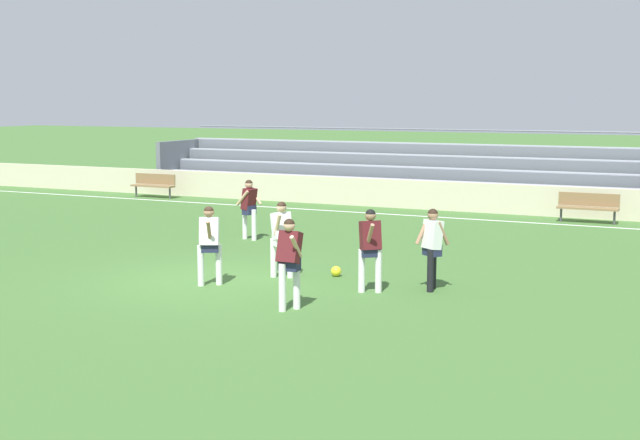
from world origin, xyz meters
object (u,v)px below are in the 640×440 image
soccer_ball (336,271)px  player_white_dropping_back (209,239)px  player_dark_challenging (289,256)px  player_dark_pressing_high (249,204)px  player_dark_overlapping (370,243)px  bench_near_wall_gap (154,183)px  player_white_wide_left (432,242)px  bleacher_stand (390,170)px  bench_centre_sideline (588,205)px  player_white_trailing_run (282,233)px

soccer_ball → player_white_dropping_back: bearing=-136.2°
player_dark_challenging → player_dark_pressing_high: bearing=124.9°
player_dark_overlapping → player_white_dropping_back: bearing=-166.3°
bench_near_wall_gap → player_dark_overlapping: size_ratio=1.10×
bench_near_wall_gap → soccer_ball: 16.13m
player_white_wide_left → soccer_ball: bearing=169.8°
bleacher_stand → player_dark_overlapping: bleacher_stand is taller
player_dark_pressing_high → player_white_dropping_back: size_ratio=1.00×
bleacher_stand → player_dark_pressing_high: (-0.17, -10.35, -0.15)m
bench_centre_sideline → player_white_dropping_back: bearing=-114.7°
bench_centre_sideline → player_white_trailing_run: (-4.72, -11.06, 0.40)m
bench_near_wall_gap → player_white_wide_left: player_white_wide_left is taller
player_white_dropping_back → bench_near_wall_gap: bearing=129.8°
bench_near_wall_gap → player_white_trailing_run: (11.26, -11.06, 0.40)m
player_dark_overlapping → player_dark_pressing_high: size_ratio=1.01×
bench_near_wall_gap → player_dark_pressing_high: 10.86m
bench_near_wall_gap → player_dark_overlapping: bearing=-40.7°
player_white_wide_left → soccer_ball: player_white_wide_left is taller
player_dark_pressing_high → player_dark_challenging: player_dark_challenging is taller
bench_near_wall_gap → player_dark_challenging: size_ratio=1.09×
bench_near_wall_gap → soccer_ball: bearing=-40.5°
player_dark_overlapping → player_dark_pressing_high: player_dark_overlapping is taller
player_white_dropping_back → soccer_ball: (1.95, 1.87, -0.84)m
player_white_trailing_run → player_dark_challenging: size_ratio=0.98×
bench_centre_sideline → player_white_trailing_run: size_ratio=1.12×
bleacher_stand → player_white_dropping_back: size_ratio=11.75×
player_dark_overlapping → soccer_ball: size_ratio=7.42×
player_white_trailing_run → player_dark_pressing_high: player_white_trailing_run is taller
player_white_dropping_back → player_white_wide_left: player_white_wide_left is taller
player_dark_overlapping → player_white_wide_left: size_ratio=1.01×
bleacher_stand → player_dark_overlapping: size_ratio=11.59×
player_white_wide_left → player_dark_challenging: bearing=-124.6°
bench_near_wall_gap → player_white_dropping_back: 16.09m
player_white_trailing_run → player_dark_pressing_high: 5.01m
player_dark_pressing_high → player_dark_challenging: bearing=-55.1°
bench_centre_sideline → player_dark_challenging: player_dark_challenging is taller
bleacher_stand → player_dark_overlapping: bearing=-71.1°
bench_centre_sideline → player_dark_challenging: 13.91m
bench_near_wall_gap → player_dark_pressing_high: player_dark_pressing_high is taller
bench_centre_sideline → player_dark_overlapping: (-2.52, -11.58, 0.42)m
player_dark_challenging → player_white_dropping_back: player_dark_challenging is taller
bench_centre_sideline → player_dark_challenging: size_ratio=1.09×
player_dark_challenging → player_white_wide_left: player_dark_challenging is taller
bench_near_wall_gap → player_white_dropping_back: size_ratio=1.12×
player_dark_overlapping → player_white_trailing_run: size_ratio=1.01×
player_white_trailing_run → player_white_wide_left: (3.23, 0.17, 0.01)m
bench_near_wall_gap → player_white_dropping_back: (10.30, -12.36, 0.41)m
player_dark_pressing_high → player_white_wide_left: 7.33m
bench_centre_sideline → soccer_ball: (-3.73, -10.49, -0.44)m
player_white_trailing_run → soccer_ball: bearing=30.2°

